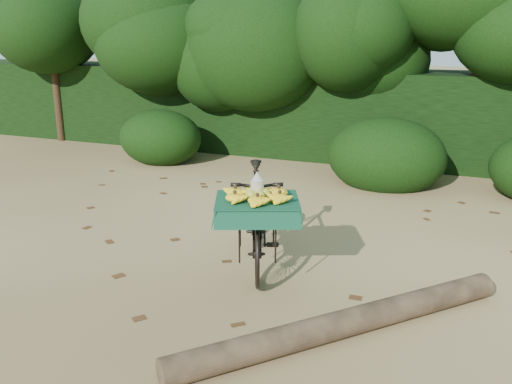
% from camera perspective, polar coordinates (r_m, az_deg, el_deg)
% --- Properties ---
extents(ground, '(80.00, 80.00, 0.00)m').
position_cam_1_polar(ground, '(6.27, -7.05, -7.69)').
color(ground, tan).
rests_on(ground, ground).
extents(vendor_bicycle, '(1.36, 2.01, 1.16)m').
position_cam_1_polar(vendor_bicycle, '(6.02, 0.04, -2.53)').
color(vendor_bicycle, black).
rests_on(vendor_bicycle, ground).
extents(fallen_log, '(2.41, 2.66, 0.24)m').
position_cam_1_polar(fallen_log, '(4.91, 9.49, -13.43)').
color(fallen_log, brown).
rests_on(fallen_log, ground).
extents(hedge_backdrop, '(26.00, 1.80, 1.80)m').
position_cam_1_polar(hedge_backdrop, '(11.74, 7.91, 8.25)').
color(hedge_backdrop, black).
rests_on(hedge_backdrop, ground).
extents(tree_row, '(14.50, 2.00, 4.00)m').
position_cam_1_polar(tree_row, '(11.05, 3.72, 13.59)').
color(tree_row, black).
rests_on(tree_row, ground).
extents(bush_clumps, '(8.80, 1.70, 0.90)m').
position_cam_1_polar(bush_clumps, '(9.79, 7.73, 3.94)').
color(bush_clumps, black).
rests_on(bush_clumps, ground).
extents(leaf_litter, '(7.00, 7.30, 0.01)m').
position_cam_1_polar(leaf_litter, '(6.79, -4.40, -5.60)').
color(leaf_litter, '#4D2D14').
rests_on(leaf_litter, ground).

